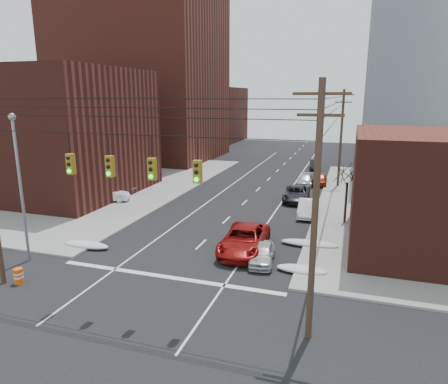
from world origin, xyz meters
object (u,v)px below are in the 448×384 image
Objects in this scene: parked_car_e at (320,179)px; parked_car_c at (296,194)px; red_pickup at (244,240)px; lot_car_a at (109,195)px; lot_car_d at (96,175)px; parked_car_a at (262,254)px; lot_car_c at (47,190)px; construction_barrel at (19,276)px; lot_car_b at (114,186)px; parked_car_d at (305,180)px; parked_car_b at (307,208)px; parked_car_f at (315,165)px.

parked_car_c is at bearing -103.32° from parked_car_e.
lot_car_a is (-16.00, 8.20, -0.05)m from red_pickup.
red_pickup is 28.37m from lot_car_d.
parked_car_e is (1.56, 24.22, 0.08)m from parked_car_a.
parked_car_e is 0.78× the size of lot_car_c.
construction_barrel is at bearing -145.16° from red_pickup.
red_pickup is at bearing -96.04° from lot_car_c.
lot_car_b is 7.26m from lot_car_d.
parked_car_e is at bearing 65.85° from construction_barrel.
red_pickup is at bearing -115.66° from lot_car_d.
parked_car_c is at bearing -84.79° from lot_car_d.
parked_car_d reaches higher than construction_barrel.
parked_car_b is 0.98× the size of parked_car_d.
parked_car_e is at bearing 76.14° from parked_car_c.
parked_car_e is at bearing 78.96° from red_pickup.
parked_car_b is 1.04× the size of parked_car_e.
parked_car_b is (3.14, 9.65, -0.14)m from red_pickup.
parked_car_b reaches higher than parked_car_f.
parked_car_f is at bearing -39.41° from lot_car_b.
construction_barrel is at bearing -121.23° from parked_car_c.
red_pickup is 1.24× the size of lot_car_b.
lot_car_a is at bearing -73.35° from lot_car_c.
construction_barrel is (6.76, -20.17, -0.37)m from lot_car_b.
lot_car_d is at bearing 172.96° from parked_car_c.
lot_car_a is (-19.14, -1.45, 0.09)m from parked_car_b.
parked_car_a is 4.10× the size of construction_barrel.
parked_car_c reaches higher than construction_barrel.
lot_car_b reaches higher than parked_car_b.
construction_barrel is (-14.00, -18.14, -0.25)m from parked_car_b.
parked_car_e is 0.99× the size of lot_car_d.
parked_car_b is 0.87× the size of lot_car_b.
parked_car_f is at bearing 88.57° from parked_car_d.
parked_car_f reaches higher than parked_car_a.
parked_car_e is 0.84× the size of lot_car_b.
lot_car_d is (-26.37, -6.44, 0.16)m from parked_car_e.
lot_car_d is at bearing -153.75° from parked_car_f.
parked_car_d is at bearing 83.25° from parked_car_a.
red_pickup is at bearing -100.20° from parked_car_e.
parked_car_c is at bearing -90.77° from parked_car_d.
lot_car_a is at bearing 107.15° from construction_barrel.
parked_car_c is 24.83m from lot_car_d.
lot_car_b is at bearing -139.75° from parked_car_f.
parked_car_b is 0.82× the size of parked_car_c.
lot_car_a is (-19.14, -14.53, 0.09)m from parked_car_e.
red_pickup is 6.84× the size of construction_barrel.
lot_car_d reaches higher than construction_barrel.
lot_car_b is 0.93× the size of lot_car_c.
parked_car_d is 1.06× the size of parked_car_e.
red_pickup is at bearing -100.46° from parked_car_f.
parked_car_b reaches higher than construction_barrel.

